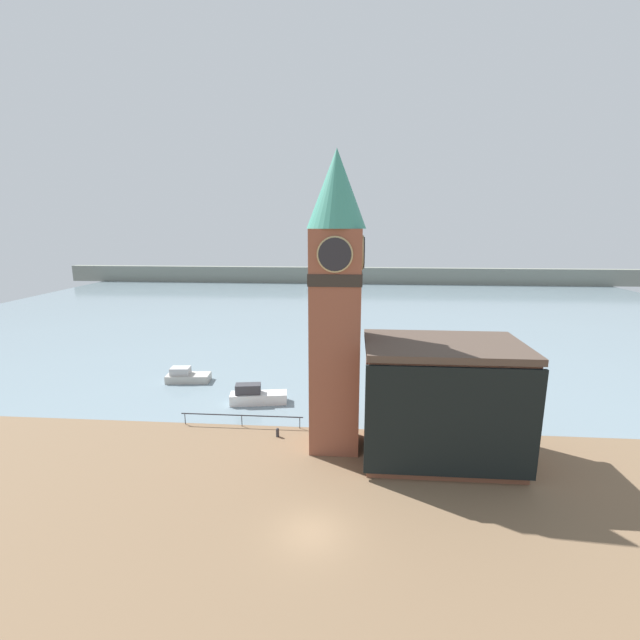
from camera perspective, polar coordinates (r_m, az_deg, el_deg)
ground_plane at (r=28.15m, az=-1.14°, el=-26.49°), size 160.00×160.00×0.00m
water at (r=96.89m, az=3.09°, el=1.87°), size 160.00×120.00×0.00m
far_shoreline at (r=136.11m, az=3.54°, el=5.98°), size 180.00×3.00×5.00m
pier_railing at (r=40.00m, az=-10.41°, el=-12.52°), size 11.13×0.08×1.09m
clock_tower at (r=32.82m, az=2.12°, el=2.98°), size 4.43×4.43×23.17m
pier_building at (r=34.51m, az=15.85°, el=-10.32°), size 11.84×7.71×9.21m
boat_near at (r=44.64m, az=-8.48°, el=-9.99°), size 5.93×2.60×2.07m
boat_far at (r=52.39m, az=-17.35°, el=-7.17°), size 5.05×2.48×1.72m
mooring_bollard_near at (r=38.04m, az=-5.69°, el=-14.63°), size 0.29×0.29×0.79m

